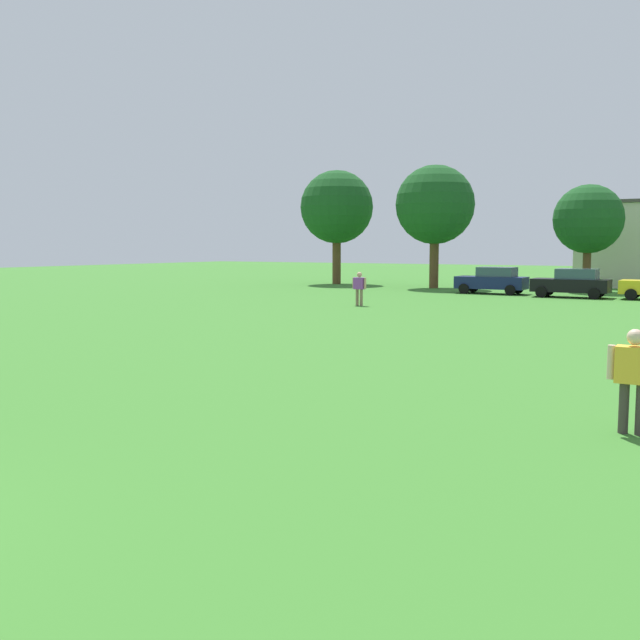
% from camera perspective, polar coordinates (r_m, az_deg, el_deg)
% --- Properties ---
extents(ground_plane, '(160.00, 160.00, 0.00)m').
position_cam_1_polar(ground_plane, '(33.70, 15.40, 0.61)').
color(ground_plane, '#387528').
extents(adult_bystander, '(0.80, 0.32, 1.69)m').
position_cam_1_polar(adult_bystander, '(12.38, 23.72, -3.82)').
color(adult_bystander, '#3F3833').
rests_on(adult_bystander, ground).
extents(bystander_near_trees, '(0.80, 0.37, 1.69)m').
position_cam_1_polar(bystander_near_trees, '(36.02, 3.15, 2.75)').
color(bystander_near_trees, '#8C7259').
rests_on(bystander_near_trees, ground).
extents(parked_car_navy_0, '(4.30, 2.02, 1.68)m').
position_cam_1_polar(parked_car_navy_0, '(46.23, 13.60, 3.10)').
color(parked_car_navy_0, '#141E4C').
rests_on(parked_car_navy_0, ground).
extents(parked_car_black_1, '(4.30, 2.02, 1.68)m').
position_cam_1_polar(parked_car_black_1, '(44.22, 19.46, 2.81)').
color(parked_car_black_1, black).
rests_on(parked_car_black_1, ground).
extents(tree_far_left, '(5.71, 5.71, 8.91)m').
position_cam_1_polar(tree_far_left, '(56.84, 1.34, 8.96)').
color(tree_far_left, brown).
rests_on(tree_far_left, ground).
extents(tree_left, '(5.58, 5.58, 8.70)m').
position_cam_1_polar(tree_left, '(51.87, 9.15, 9.03)').
color(tree_left, brown).
rests_on(tree_left, ground).
extents(tree_right, '(4.49, 4.49, 6.99)m').
position_cam_1_polar(tree_right, '(50.21, 20.61, 7.51)').
color(tree_right, brown).
rests_on(tree_right, ground).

